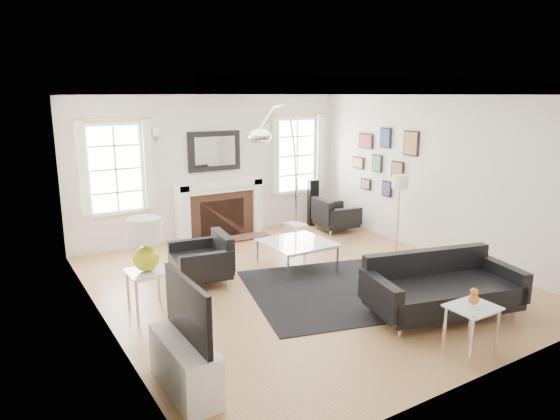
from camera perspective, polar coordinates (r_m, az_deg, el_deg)
floor at (r=7.39m, az=2.47°, el=-8.26°), size 6.00×6.00×0.00m
back_wall at (r=9.61m, az=-7.56°, el=5.23°), size 5.50×0.04×2.80m
front_wall at (r=4.89m, az=22.74°, el=-3.16°), size 5.50×0.04×2.80m
left_wall at (r=5.95m, az=-19.92°, el=-0.20°), size 0.04×6.00×2.80m
right_wall at (r=8.83m, az=17.54°, el=4.06°), size 0.04×6.00×2.80m
ceiling at (r=6.89m, az=2.70°, el=13.99°), size 5.50×6.00×0.02m
crown_molding at (r=6.89m, az=2.69°, el=13.49°), size 5.50×6.00×0.12m
fireplace at (r=9.57m, az=-6.89°, el=-0.00°), size 1.70×0.69×1.11m
mantel_mirror at (r=9.54m, az=-7.49°, el=6.68°), size 1.05×0.07×0.75m
window_left at (r=8.96m, az=-18.31°, el=4.51°), size 1.24×0.15×1.62m
window_right at (r=10.44m, az=1.90°, el=6.27°), size 1.24×0.15×1.62m
gallery_wall at (r=9.68m, az=11.67°, el=5.93°), size 0.04×1.73×1.29m
tv_unit at (r=4.85m, az=-10.80°, el=-16.20°), size 0.35×1.00×1.09m
area_rug at (r=7.20m, az=7.92°, el=-8.91°), size 3.25×2.92×0.01m
sofa at (r=6.57m, az=17.80°, el=-8.54°), size 2.04×1.29×0.62m
armchair_left at (r=7.36m, az=-8.65°, el=-5.76°), size 0.90×0.98×0.59m
armchair_right at (r=10.07m, az=6.16°, el=-0.71°), size 0.83×0.90×0.55m
coffee_table at (r=7.83m, az=1.94°, el=-3.87°), size 0.99×0.99×0.44m
side_table_left at (r=6.54m, az=-14.91°, el=-7.60°), size 0.48×0.48×0.53m
nesting_table at (r=5.68m, az=21.08°, el=-11.30°), size 0.49×0.41×0.54m
gourd_lamp at (r=6.38m, az=-15.17°, el=-3.42°), size 0.43×0.43×0.68m
orange_vase at (r=5.60m, az=21.26°, el=-9.27°), size 0.11×0.11×0.18m
arc_floor_lamp at (r=8.60m, az=0.00°, el=4.59°), size 1.86×1.72×2.63m
stick_floor_lamp at (r=8.67m, az=13.54°, el=2.69°), size 0.28×0.28×1.37m
speaker_tower at (r=10.49m, az=3.79°, el=0.87°), size 0.24×0.24×0.97m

